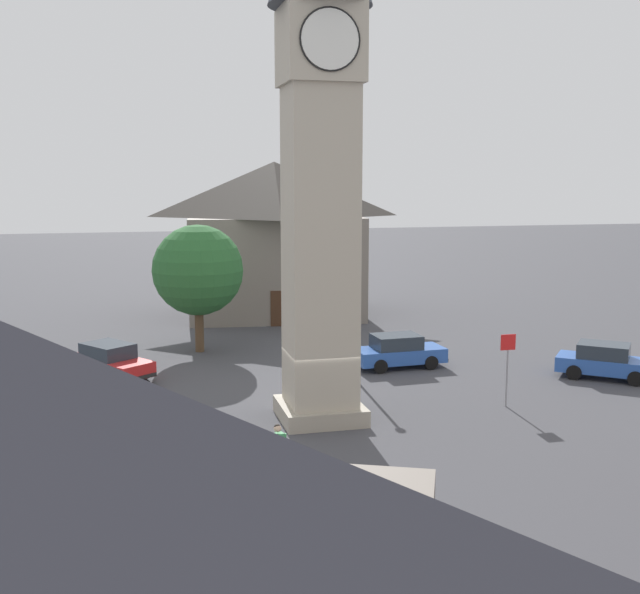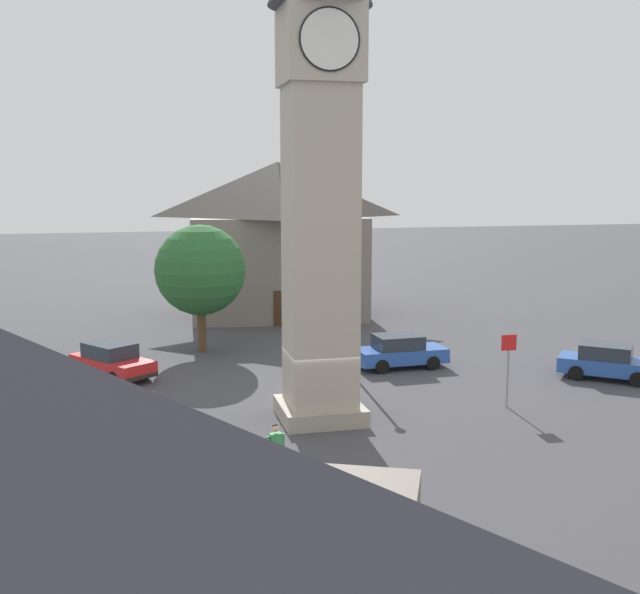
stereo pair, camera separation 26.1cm
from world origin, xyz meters
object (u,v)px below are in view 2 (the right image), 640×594
object	(u,v)px
clock_tower	(320,74)
tree	(200,270)
pedestrian	(276,447)
lamp_post	(357,304)
road_sign	(508,358)
car_white_side	(608,362)
car_red_corner	(112,361)
building_terrace_right	(278,238)
car_silver_kerb	(19,493)
car_blue_kerb	(400,351)

from	to	relation	value
clock_tower	tree	size ratio (longest dim) A/B	3.25
pedestrian	lamp_post	distance (m)	11.76
lamp_post	road_sign	size ratio (longest dim) A/B	1.77
clock_tower	car_white_side	world-z (taller)	clock_tower
clock_tower	car_red_corner	size ratio (longest dim) A/B	4.77
clock_tower	car_white_side	size ratio (longest dim) A/B	4.84
building_terrace_right	lamp_post	distance (m)	16.38
car_silver_kerb	building_terrace_right	size ratio (longest dim) A/B	0.38
car_blue_kerb	pedestrian	xyz separation A→B (m)	(-7.88, -11.81, 0.25)
car_red_corner	tree	size ratio (longest dim) A/B	0.68
road_sign	pedestrian	bearing A→B (deg)	-152.69
car_blue_kerb	building_terrace_right	world-z (taller)	building_terrace_right
tree	building_terrace_right	xyz separation A→B (m)	(5.58, 9.23, 0.80)
building_terrace_right	car_blue_kerb	bearing A→B (deg)	-78.61
pedestrian	lamp_post	world-z (taller)	lamp_post
clock_tower	building_terrace_right	xyz separation A→B (m)	(2.36, 21.24, -7.17)
car_silver_kerb	lamp_post	size ratio (longest dim) A/B	0.90
car_silver_kerb	pedestrian	world-z (taller)	pedestrian
car_blue_kerb	car_white_side	bearing A→B (deg)	-26.39
lamp_post	road_sign	bearing A→B (deg)	-49.25
building_terrace_right	car_red_corner	bearing A→B (deg)	-125.98
car_white_side	road_sign	xyz separation A→B (m)	(-6.14, -2.75, 1.14)
car_blue_kerb	lamp_post	size ratio (longest dim) A/B	0.85
car_silver_kerb	car_red_corner	xyz separation A→B (m)	(1.88, 14.10, 0.00)
clock_tower	road_sign	distance (m)	12.48
car_white_side	pedestrian	bearing A→B (deg)	-153.89
tree	pedestrian	bearing A→B (deg)	-87.80
car_blue_kerb	lamp_post	xyz separation A→B (m)	(-2.53, -1.59, 2.56)
clock_tower	car_silver_kerb	xyz separation A→B (m)	(-9.34, -6.39, -11.30)
clock_tower	car_silver_kerb	distance (m)	15.99
car_white_side	tree	size ratio (longest dim) A/B	0.67
car_blue_kerb	road_sign	bearing A→B (deg)	-74.16
clock_tower	car_red_corner	bearing A→B (deg)	134.04
clock_tower	car_white_side	xyz separation A→B (m)	(13.38, 2.53, -11.30)
car_white_side	pedestrian	world-z (taller)	pedestrian
building_terrace_right	car_silver_kerb	bearing A→B (deg)	-112.95
car_silver_kerb	car_white_side	distance (m)	24.41
road_sign	car_white_side	bearing A→B (deg)	24.15
car_blue_kerb	car_silver_kerb	bearing A→B (deg)	-138.63
building_terrace_right	road_sign	distance (m)	22.21
car_blue_kerb	pedestrian	distance (m)	14.20
car_silver_kerb	car_white_side	world-z (taller)	same
clock_tower	car_red_corner	world-z (taller)	clock_tower
car_blue_kerb	building_terrace_right	bearing A→B (deg)	101.39
car_red_corner	lamp_post	distance (m)	10.92
pedestrian	tree	distance (m)	17.58
car_blue_kerb	car_red_corner	world-z (taller)	same
pedestrian	road_sign	distance (m)	11.06
car_blue_kerb	tree	size ratio (longest dim) A/B	0.66
car_blue_kerb	car_white_side	world-z (taller)	same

